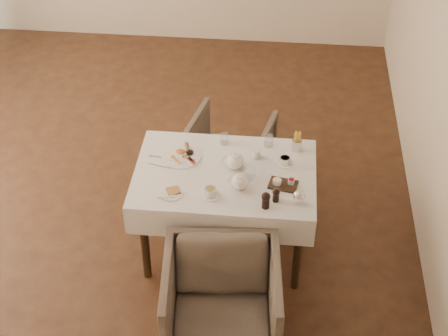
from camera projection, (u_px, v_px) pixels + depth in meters
name	position (u px, v px, depth m)	size (l,w,h in m)	color
table	(225.00, 185.00, 4.90)	(1.28, 0.88, 0.75)	black
armchair_near	(222.00, 304.00, 4.43)	(0.74, 0.76, 0.69)	#4F423A
armchair_far	(230.00, 152.00, 5.74)	(0.65, 0.67, 0.61)	#4F423A
breakfast_plate	(182.00, 156.00, 4.95)	(0.29, 0.29, 0.04)	white
side_plate	(170.00, 193.00, 4.64)	(0.18, 0.17, 0.02)	white
teapot_centre	(235.00, 160.00, 4.82)	(0.17, 0.14, 0.14)	white
teapot_front	(240.00, 181.00, 4.65)	(0.17, 0.13, 0.13)	white
creamer	(256.00, 154.00, 4.93)	(0.06, 0.06, 0.07)	white
teacup_near	(210.00, 192.00, 4.61)	(0.13, 0.13, 0.06)	white
teacup_far	(285.00, 161.00, 4.88)	(0.12, 0.12, 0.06)	white
glass_left	(224.00, 139.00, 5.06)	(0.06, 0.06, 0.09)	silver
glass_mid	(250.00, 172.00, 4.75)	(0.07, 0.07, 0.10)	silver
glass_right	(269.00, 141.00, 5.04)	(0.06, 0.06, 0.09)	silver
condiment_board	(283.00, 184.00, 4.70)	(0.21, 0.16, 0.05)	black
pepper_mill_left	(266.00, 200.00, 4.51)	(0.06, 0.06, 0.12)	black
pepper_mill_right	(276.00, 195.00, 4.56)	(0.05, 0.05, 0.11)	black
silver_pot	(299.00, 196.00, 4.55)	(0.10, 0.08, 0.11)	white
fries_cup	(297.00, 142.00, 4.98)	(0.07, 0.07, 0.16)	silver
cutlery_fork	(162.00, 157.00, 4.95)	(0.02, 0.20, 0.00)	silver
cutlery_knife	(160.00, 166.00, 4.88)	(0.01, 0.17, 0.00)	silver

